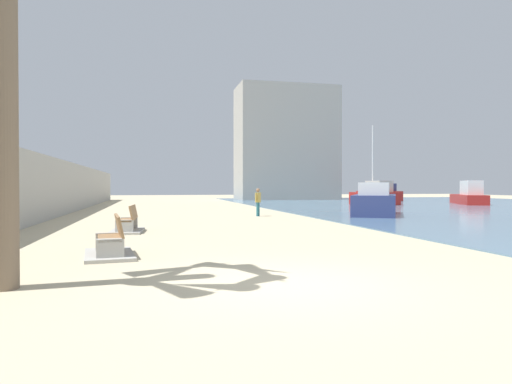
# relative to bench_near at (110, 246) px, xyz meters

# --- Properties ---
(ground_plane) EXTENTS (120.00, 120.00, 0.00)m
(ground_plane) POSITION_rel_bench_near_xyz_m (3.17, 14.16, -0.23)
(ground_plane) COLOR #C6B793
(seawall) EXTENTS (0.80, 64.00, 3.15)m
(seawall) POSITION_rel_bench_near_xyz_m (-4.33, 14.16, 1.34)
(seawall) COLOR #ADAAA3
(seawall) RESTS_ON ground
(bench_near) EXTENTS (1.35, 2.22, 0.98)m
(bench_near) POSITION_rel_bench_near_xyz_m (0.00, 0.00, 0.00)
(bench_near) COLOR #ADAAA3
(bench_near) RESTS_ON ground
(bench_far) EXTENTS (1.24, 2.17, 0.98)m
(bench_far) POSITION_rel_bench_near_xyz_m (0.11, 5.79, 0.00)
(bench_far) COLOR #ADAAA3
(bench_far) RESTS_ON ground
(person_walking) EXTENTS (0.40, 0.40, 1.55)m
(person_walking) POSITION_rel_bench_near_xyz_m (6.69, 13.18, 0.66)
(person_walking) COLOR teal
(person_walking) RESTS_ON ground
(boat_nearest) EXTENTS (3.28, 4.51, 6.98)m
(boat_nearest) POSITION_rel_bench_near_xyz_m (20.07, 25.26, 0.60)
(boat_nearest) COLOR red
(boat_nearest) RESTS_ON water_bay
(boat_outer) EXTENTS (4.73, 5.95, 1.82)m
(boat_outer) POSITION_rel_bench_near_xyz_m (13.28, 12.28, 0.52)
(boat_outer) COLOR navy
(boat_outer) RESTS_ON water_bay
(boat_far_right) EXTENTS (4.32, 6.77, 2.12)m
(boat_far_right) POSITION_rel_bench_near_xyz_m (28.85, 24.36, 0.57)
(boat_far_right) COLOR red
(boat_far_right) RESTS_ON water_bay
(boat_far_left) EXTENTS (3.83, 5.20, 1.91)m
(boat_far_left) POSITION_rel_bench_near_xyz_m (25.60, 34.71, 0.53)
(boat_far_left) COLOR red
(boat_far_left) RESTS_ON water_bay
(harbor_building) EXTENTS (12.00, 6.00, 13.70)m
(harbor_building) POSITION_rel_bench_near_xyz_m (16.98, 42.16, 6.61)
(harbor_building) COLOR #ADAAA3
(harbor_building) RESTS_ON ground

